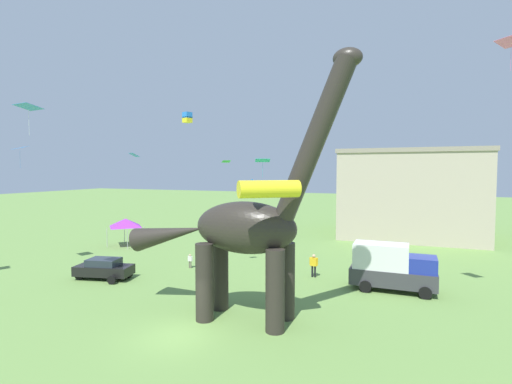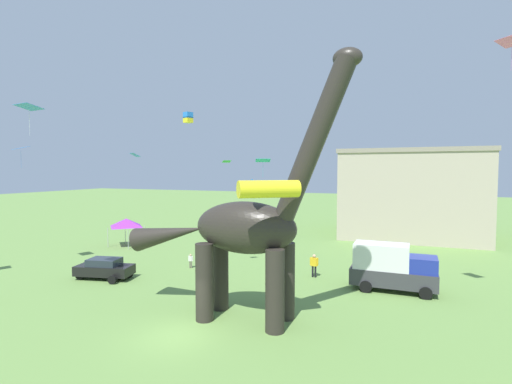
{
  "view_description": "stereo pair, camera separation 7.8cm",
  "coord_description": "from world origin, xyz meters",
  "px_view_note": "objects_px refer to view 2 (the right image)",
  "views": [
    {
      "loc": [
        10.44,
        -15.79,
        8.22
      ],
      "look_at": [
        2.58,
        4.08,
        7.01
      ],
      "focal_mm": 26.79,
      "sensor_mm": 36.0,
      "label": 1
    },
    {
      "loc": [
        10.51,
        -15.77,
        8.22
      ],
      "look_at": [
        2.58,
        4.08,
        7.01
      ],
      "focal_mm": 26.79,
      "sensor_mm": 36.0,
      "label": 2
    }
  ],
  "objects_px": {
    "festival_canopy_tent": "(126,223)",
    "kite_far_right": "(263,161)",
    "kite_mid_left": "(135,155)",
    "person_vendor_side": "(314,263)",
    "parked_box_truck": "(391,267)",
    "parked_sedan_left": "(104,268)",
    "kite_high_right": "(29,107)",
    "kite_apex": "(267,189)",
    "dinosaur_sculpture": "(244,227)",
    "kite_mid_right": "(227,161)",
    "kite_near_high": "(512,41)",
    "kite_drifting": "(21,148)",
    "kite_mid_center": "(188,118)",
    "person_watching_child": "(191,260)"
  },
  "relations": [
    {
      "from": "kite_far_right",
      "to": "kite_apex",
      "type": "bearing_deg",
      "value": -68.32
    },
    {
      "from": "kite_apex",
      "to": "kite_mid_right",
      "type": "height_order",
      "value": "kite_mid_right"
    },
    {
      "from": "kite_mid_right",
      "to": "kite_apex",
      "type": "bearing_deg",
      "value": -54.95
    },
    {
      "from": "parked_box_truck",
      "to": "festival_canopy_tent",
      "type": "relative_size",
      "value": 1.78
    },
    {
      "from": "parked_sedan_left",
      "to": "kite_drifting",
      "type": "height_order",
      "value": "kite_drifting"
    },
    {
      "from": "kite_far_right",
      "to": "kite_mid_center",
      "type": "bearing_deg",
      "value": 139.3
    },
    {
      "from": "kite_apex",
      "to": "kite_mid_left",
      "type": "height_order",
      "value": "kite_mid_left"
    },
    {
      "from": "parked_sedan_left",
      "to": "kite_apex",
      "type": "relative_size",
      "value": 1.45
    },
    {
      "from": "parked_sedan_left",
      "to": "parked_box_truck",
      "type": "bearing_deg",
      "value": 1.17
    },
    {
      "from": "kite_apex",
      "to": "dinosaur_sculpture",
      "type": "bearing_deg",
      "value": 137.69
    },
    {
      "from": "kite_mid_center",
      "to": "festival_canopy_tent",
      "type": "bearing_deg",
      "value": -125.28
    },
    {
      "from": "parked_box_truck",
      "to": "kite_far_right",
      "type": "height_order",
      "value": "kite_far_right"
    },
    {
      "from": "kite_far_right",
      "to": "parked_box_truck",
      "type": "bearing_deg",
      "value": 1.69
    },
    {
      "from": "parked_box_truck",
      "to": "festival_canopy_tent",
      "type": "height_order",
      "value": "parked_box_truck"
    },
    {
      "from": "parked_sedan_left",
      "to": "kite_high_right",
      "type": "distance_m",
      "value": 12.87
    },
    {
      "from": "festival_canopy_tent",
      "to": "kite_mid_right",
      "type": "xyz_separation_m",
      "value": [
        14.95,
        -5.72,
        6.38
      ]
    },
    {
      "from": "parked_sedan_left",
      "to": "kite_near_high",
      "type": "relative_size",
      "value": 2.67
    },
    {
      "from": "festival_canopy_tent",
      "to": "kite_far_right",
      "type": "xyz_separation_m",
      "value": [
        18.15,
        -6.02,
        6.41
      ]
    },
    {
      "from": "parked_sedan_left",
      "to": "kite_mid_right",
      "type": "distance_m",
      "value": 12.38
    },
    {
      "from": "festival_canopy_tent",
      "to": "kite_apex",
      "type": "bearing_deg",
      "value": -35.68
    },
    {
      "from": "festival_canopy_tent",
      "to": "kite_mid_left",
      "type": "height_order",
      "value": "kite_mid_left"
    },
    {
      "from": "parked_sedan_left",
      "to": "person_watching_child",
      "type": "xyz_separation_m",
      "value": [
        4.4,
        5.15,
        -0.08
      ]
    },
    {
      "from": "kite_near_high",
      "to": "kite_high_right",
      "type": "bearing_deg",
      "value": -161.91
    },
    {
      "from": "dinosaur_sculpture",
      "to": "kite_drifting",
      "type": "distance_m",
      "value": 21.95
    },
    {
      "from": "dinosaur_sculpture",
      "to": "kite_near_high",
      "type": "bearing_deg",
      "value": 38.23
    },
    {
      "from": "kite_near_high",
      "to": "kite_drifting",
      "type": "xyz_separation_m",
      "value": [
        -34.36,
        -2.04,
        -4.96
      ]
    },
    {
      "from": "kite_far_right",
      "to": "kite_mid_right",
      "type": "bearing_deg",
      "value": 174.59
    },
    {
      "from": "kite_mid_left",
      "to": "person_vendor_side",
      "type": "bearing_deg",
      "value": -19.08
    },
    {
      "from": "kite_far_right",
      "to": "kite_high_right",
      "type": "height_order",
      "value": "kite_high_right"
    },
    {
      "from": "parked_sedan_left",
      "to": "kite_far_right",
      "type": "distance_m",
      "value": 14.54
    },
    {
      "from": "parked_box_truck",
      "to": "kite_mid_right",
      "type": "distance_m",
      "value": 14.44
    },
    {
      "from": "parked_sedan_left",
      "to": "kite_far_right",
      "type": "xyz_separation_m",
      "value": [
        11.07,
        4.73,
        8.15
      ]
    },
    {
      "from": "festival_canopy_tent",
      "to": "parked_sedan_left",
      "type": "bearing_deg",
      "value": -56.64
    },
    {
      "from": "parked_box_truck",
      "to": "kite_mid_left",
      "type": "distance_m",
      "value": 31.72
    },
    {
      "from": "kite_high_right",
      "to": "person_watching_child",
      "type": "bearing_deg",
      "value": 73.56
    },
    {
      "from": "dinosaur_sculpture",
      "to": "kite_apex",
      "type": "distance_m",
      "value": 3.46
    },
    {
      "from": "kite_mid_right",
      "to": "dinosaur_sculpture",
      "type": "bearing_deg",
      "value": -58.33
    },
    {
      "from": "dinosaur_sculpture",
      "to": "festival_canopy_tent",
      "type": "relative_size",
      "value": 4.48
    },
    {
      "from": "festival_canopy_tent",
      "to": "kite_far_right",
      "type": "bearing_deg",
      "value": -18.36
    },
    {
      "from": "person_watching_child",
      "to": "kite_far_right",
      "type": "distance_m",
      "value": 10.6
    },
    {
      "from": "kite_far_right",
      "to": "kite_mid_right",
      "type": "distance_m",
      "value": 3.21
    },
    {
      "from": "kite_apex",
      "to": "kite_drifting",
      "type": "relative_size",
      "value": 1.74
    },
    {
      "from": "person_watching_child",
      "to": "dinosaur_sculpture",
      "type": "bearing_deg",
      "value": -79.49
    },
    {
      "from": "parked_sedan_left",
      "to": "kite_mid_right",
      "type": "bearing_deg",
      "value": 19.93
    },
    {
      "from": "kite_near_high",
      "to": "kite_mid_right",
      "type": "relative_size",
      "value": 2.09
    },
    {
      "from": "parked_box_truck",
      "to": "person_watching_child",
      "type": "distance_m",
      "value": 15.97
    },
    {
      "from": "kite_apex",
      "to": "kite_mid_right",
      "type": "distance_m",
      "value": 12.45
    },
    {
      "from": "kite_mid_center",
      "to": "kite_near_high",
      "type": "bearing_deg",
      "value": -27.32
    },
    {
      "from": "kite_apex",
      "to": "kite_drifting",
      "type": "xyz_separation_m",
      "value": [
        -23.13,
        4.74,
        2.7
      ]
    },
    {
      "from": "kite_mid_left",
      "to": "kite_high_right",
      "type": "bearing_deg",
      "value": -65.13
    }
  ]
}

